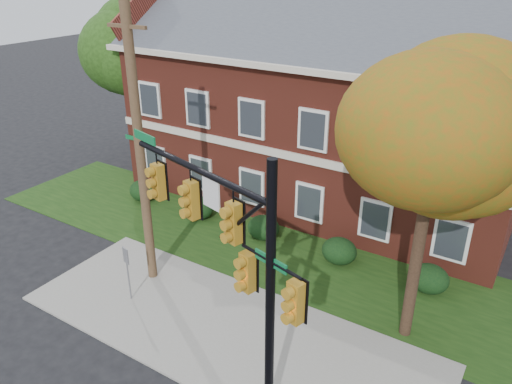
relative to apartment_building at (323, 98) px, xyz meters
The scene contains 15 objects.
ground 13.11m from the apartment_building, 80.50° to the right, with size 120.00×120.00×0.00m, color black.
sidewalk 12.18m from the apartment_building, 79.65° to the right, with size 14.00×5.00×0.08m, color gray.
grass_strip 8.01m from the apartment_building, 71.43° to the right, with size 30.00×6.00×0.04m, color #193811.
apartment_building is the anchor object (origin of this frame).
hedge_far_left 9.82m from the apartment_building, 143.11° to the right, with size 1.40×1.26×1.05m, color black.
hedge_left 7.73m from the apartment_building, 123.67° to the right, with size 1.40×1.26×1.05m, color black.
hedge_center 6.89m from the apartment_building, 90.00° to the right, with size 1.40×1.26×1.05m, color black.
hedge_right 7.73m from the apartment_building, 56.33° to the right, with size 1.40×1.26×1.05m, color black.
hedge_far_right 9.82m from the apartment_building, 36.89° to the right, with size 1.40×1.26×1.05m, color black.
tree_near_right 10.97m from the apartment_building, 48.23° to the right, with size 4.50×4.25×8.58m.
tree_left_rear 9.94m from the apartment_building, behind, with size 5.40×5.10×8.88m.
tree_far_rear 8.84m from the apartment_building, 80.29° to the left, with size 6.84×6.46×11.52m.
traffic_signal 13.25m from the apartment_building, 73.88° to the right, with size 6.37×1.86×7.31m.
utility_pole 10.16m from the apartment_building, 101.53° to the right, with size 1.54×0.34×9.88m.
sign_post 12.07m from the apartment_building, 98.52° to the right, with size 0.31×0.12×2.15m.
Camera 1 is at (7.69, -9.22, 10.99)m, focal length 35.00 mm.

